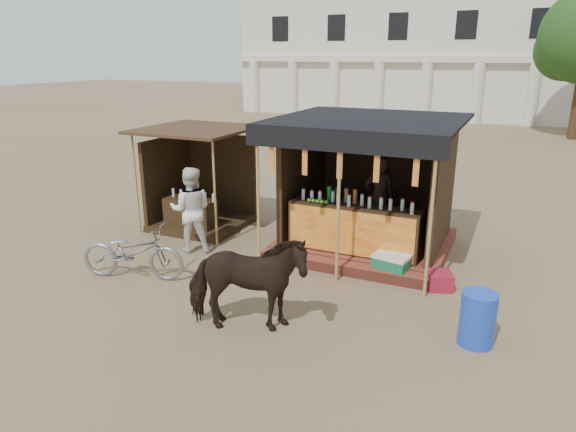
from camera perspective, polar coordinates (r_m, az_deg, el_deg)
The scene contains 10 objects.
ground at distance 8.67m, azimuth -4.48°, elevation -9.88°, with size 120.00×120.00×0.00m, color #846B4C.
main_stall at distance 10.84m, azimuth 8.78°, elevation 1.51°, with size 3.60×3.61×2.78m.
secondary_stall at distance 12.53m, azimuth -10.11°, elevation 2.79°, with size 2.40×2.40×2.38m.
cow at distance 7.61m, azimuth -4.66°, elevation -7.50°, with size 0.83×1.82×1.54m, color black.
motorbike at distance 9.87m, azimuth -16.89°, elevation -3.87°, with size 0.68×1.94×1.02m, color gray.
bystander at distance 10.83m, azimuth -10.73°, elevation 0.69°, with size 0.87×0.68×1.80m, color white.
blue_barrel at distance 7.89m, azimuth 20.31°, elevation -10.66°, with size 0.50×0.50×0.80m, color blue.
red_crate at distance 9.55m, azimuth 16.49°, elevation -6.89°, with size 0.42×0.45×0.30m, color maroon.
cooler at distance 9.73m, azimuth 11.38°, elevation -5.50°, with size 0.71×0.55×0.46m.
background_building at distance 37.09m, azimuth 16.37°, elevation 16.88°, with size 26.00×7.45×8.18m.
Camera 1 is at (3.80, -6.69, 3.98)m, focal length 32.00 mm.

